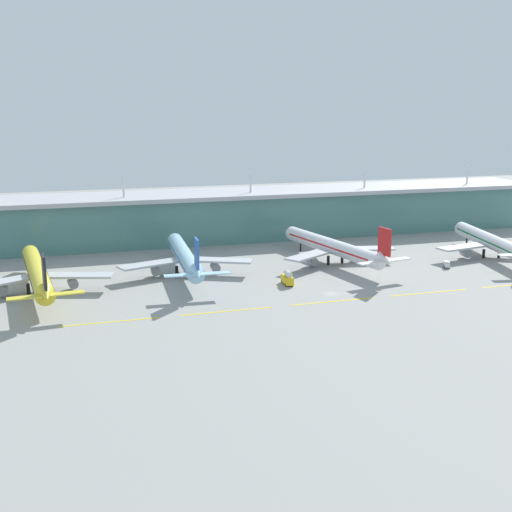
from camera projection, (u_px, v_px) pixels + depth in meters
The scene contains 12 objects.
ground_plane at pixel (331, 294), 211.78m from camera, with size 600.00×600.00×0.00m, color gray.
terminal_building at pixel (247, 214), 300.43m from camera, with size 288.00×34.00×30.63m.
airliner_nearest at pixel (37, 273), 212.09m from camera, with size 48.57×71.65×18.90m.
airliner_near_middle at pixel (185, 257), 235.01m from camera, with size 48.72×68.32×18.90m.
airliner_far_middle at pixel (333, 247), 251.41m from camera, with size 47.99×70.53×18.90m.
airliner_farthest at pixel (491, 241), 261.72m from camera, with size 47.92×65.19×18.90m.
taxiway_stripe_west at pixel (110, 322), 183.95m from camera, with size 28.00×0.70×0.04m, color yellow.
taxiway_stripe_mid_west at pixel (227, 311), 193.59m from camera, with size 28.00×0.70×0.04m, color yellow.
taxiway_stripe_centre at pixel (333, 302), 203.23m from camera, with size 28.00×0.70×0.04m, color yellow.
taxiway_stripe_mid_east at pixel (429, 293), 212.88m from camera, with size 28.00×0.70×0.04m, color yellow.
fuel_truck at pixel (287, 278), 222.08m from camera, with size 3.01×7.33×4.95m.
baggage_cart at pixel (447, 265), 245.56m from camera, with size 3.21×4.02×2.48m.
Camera 1 is at (-82.59, -187.80, 59.22)m, focal length 45.93 mm.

